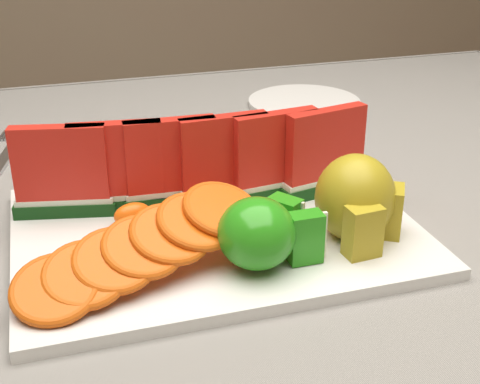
# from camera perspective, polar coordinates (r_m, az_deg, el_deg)

# --- Properties ---
(table) EXTENTS (1.40, 0.90, 0.75)m
(table) POSITION_cam_1_polar(r_m,az_deg,el_deg) (0.82, -5.19, -7.01)
(table) COLOR #542B1D
(table) RESTS_ON ground
(tablecloth) EXTENTS (1.53, 1.03, 0.20)m
(tablecloth) POSITION_cam_1_polar(r_m,az_deg,el_deg) (0.79, -5.36, -3.17)
(tablecloth) COLOR slate
(tablecloth) RESTS_ON table
(platter) EXTENTS (0.40, 0.30, 0.01)m
(platter) POSITION_cam_1_polar(r_m,az_deg,el_deg) (0.69, -2.12, -3.29)
(platter) COLOR silver
(platter) RESTS_ON tablecloth
(apple_cluster) EXTENTS (0.11, 0.10, 0.07)m
(apple_cluster) POSITION_cam_1_polar(r_m,az_deg,el_deg) (0.60, 2.01, -3.48)
(apple_cluster) COLOR #28851D
(apple_cluster) RESTS_ON platter
(pear_cluster) EXTENTS (0.10, 0.10, 0.09)m
(pear_cluster) POSITION_cam_1_polar(r_m,az_deg,el_deg) (0.66, 10.01, -0.72)
(pear_cluster) COLOR #A56414
(pear_cluster) RESTS_ON platter
(side_plate) EXTENTS (0.23, 0.23, 0.01)m
(side_plate) POSITION_cam_1_polar(r_m,az_deg,el_deg) (1.09, 5.50, 7.58)
(side_plate) COLOR silver
(side_plate) RESTS_ON tablecloth
(fork) EXTENTS (0.05, 0.19, 0.00)m
(fork) POSITION_cam_1_polar(r_m,az_deg,el_deg) (0.93, -19.42, 2.92)
(fork) COLOR silver
(fork) RESTS_ON tablecloth
(watermelon_row) EXTENTS (0.39, 0.07, 0.10)m
(watermelon_row) POSITION_cam_1_polar(r_m,az_deg,el_deg) (0.71, -3.62, 2.42)
(watermelon_row) COLOR #0E3C0F
(watermelon_row) RESTS_ON platter
(orange_fan_front) EXTENTS (0.25, 0.14, 0.06)m
(orange_fan_front) POSITION_cam_1_polar(r_m,az_deg,el_deg) (0.59, -8.23, -4.62)
(orange_fan_front) COLOR red
(orange_fan_front) RESTS_ON platter
(orange_fan_back) EXTENTS (0.38, 0.11, 0.05)m
(orange_fan_back) POSITION_cam_1_polar(r_m,az_deg,el_deg) (0.79, -2.47, 3.10)
(orange_fan_back) COLOR red
(orange_fan_back) RESTS_ON platter
(tangerine_segments) EXTENTS (0.16, 0.06, 0.02)m
(tangerine_segments) POSITION_cam_1_polar(r_m,az_deg,el_deg) (0.68, -3.58, -1.86)
(tangerine_segments) COLOR #F34313
(tangerine_segments) RESTS_ON platter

